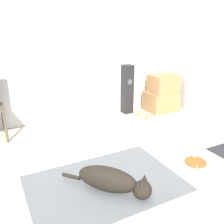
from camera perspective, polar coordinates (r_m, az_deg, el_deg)
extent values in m
plane|color=#BCB29E|center=(2.68, -4.48, -17.35)|extent=(12.00, 12.00, 0.00)
cube|color=silver|center=(4.18, -16.72, 14.24)|extent=(8.00, 0.06, 2.55)
cube|color=slate|center=(2.76, -1.66, -15.95)|extent=(1.58, 1.08, 0.01)
ellipsoid|color=black|center=(2.58, -1.13, -15.05)|extent=(0.58, 0.61, 0.26)
sphere|color=black|center=(2.51, 6.96, -17.26)|extent=(0.19, 0.19, 0.19)
cone|color=black|center=(2.49, 7.47, -14.73)|extent=(0.06, 0.06, 0.08)
cone|color=black|center=(2.41, 6.85, -16.02)|extent=(0.06, 0.06, 0.08)
cylinder|color=black|center=(2.78, -9.31, -14.31)|extent=(0.17, 0.18, 0.04)
cylinder|color=#DB511E|center=(3.27, 18.53, -10.82)|extent=(0.26, 0.26, 0.02)
torus|color=#DB511E|center=(3.26, 18.55, -10.71)|extent=(0.25, 0.25, 0.02)
cube|color=#A87A4C|center=(4.94, 11.10, 2.49)|extent=(0.58, 0.48, 0.37)
cube|color=#A87A4C|center=(4.85, 11.62, 6.39)|extent=(0.50, 0.41, 0.33)
cube|color=black|center=(4.65, 3.51, 5.18)|extent=(0.18, 0.18, 0.90)
cylinder|color=#4C4C51|center=(4.54, 4.14, 6.86)|extent=(0.10, 0.00, 0.10)
cylinder|color=brown|center=(3.81, -23.10, -3.25)|extent=(0.04, 0.04, 0.46)
cylinder|color=brown|center=(4.21, -23.64, -1.24)|extent=(0.04, 0.04, 0.46)
sphere|color=#C6E033|center=(4.45, 7.88, -1.31)|extent=(0.07, 0.07, 0.07)
sphere|color=#C6E033|center=(4.59, 6.01, -0.59)|extent=(0.07, 0.07, 0.07)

